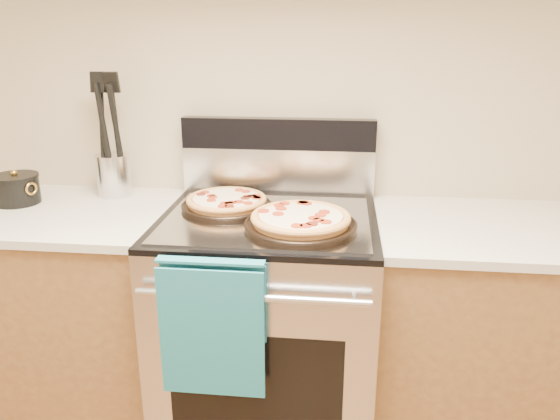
# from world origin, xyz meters

# --- Properties ---
(wall_back) EXTENTS (4.00, 0.00, 4.00)m
(wall_back) POSITION_xyz_m (0.00, 2.00, 1.35)
(wall_back) COLOR tan
(wall_back) RESTS_ON ground
(range_body) EXTENTS (0.76, 0.68, 0.90)m
(range_body) POSITION_xyz_m (0.00, 1.65, 0.45)
(range_body) COLOR #B7B7BC
(range_body) RESTS_ON ground
(oven_window) EXTENTS (0.56, 0.01, 0.40)m
(oven_window) POSITION_xyz_m (0.00, 1.31, 0.45)
(oven_window) COLOR black
(oven_window) RESTS_ON range_body
(cooktop) EXTENTS (0.76, 0.68, 0.02)m
(cooktop) POSITION_xyz_m (0.00, 1.65, 0.91)
(cooktop) COLOR black
(cooktop) RESTS_ON range_body
(backsplash_lower) EXTENTS (0.76, 0.06, 0.18)m
(backsplash_lower) POSITION_xyz_m (0.00, 1.96, 1.01)
(backsplash_lower) COLOR silver
(backsplash_lower) RESTS_ON cooktop
(backsplash_upper) EXTENTS (0.76, 0.06, 0.12)m
(backsplash_upper) POSITION_xyz_m (0.00, 1.96, 1.16)
(backsplash_upper) COLOR black
(backsplash_upper) RESTS_ON backsplash_lower
(oven_handle) EXTENTS (0.70, 0.03, 0.03)m
(oven_handle) POSITION_xyz_m (0.00, 1.27, 0.80)
(oven_handle) COLOR silver
(oven_handle) RESTS_ON range_body
(dish_towel) EXTENTS (0.32, 0.05, 0.42)m
(dish_towel) POSITION_xyz_m (-0.12, 1.27, 0.70)
(dish_towel) COLOR teal
(dish_towel) RESTS_ON oven_handle
(foil_sheet) EXTENTS (0.70, 0.55, 0.01)m
(foil_sheet) POSITION_xyz_m (0.00, 1.62, 0.92)
(foil_sheet) COLOR gray
(foil_sheet) RESTS_ON cooktop
(cabinet_left) EXTENTS (1.00, 0.62, 0.88)m
(cabinet_left) POSITION_xyz_m (-0.88, 1.68, 0.44)
(cabinet_left) COLOR brown
(cabinet_left) RESTS_ON ground
(countertop_left) EXTENTS (1.02, 0.64, 0.03)m
(countertop_left) POSITION_xyz_m (-0.88, 1.68, 0.90)
(countertop_left) COLOR #BCB5A9
(countertop_left) RESTS_ON cabinet_left
(cabinet_right) EXTENTS (1.00, 0.62, 0.88)m
(cabinet_right) POSITION_xyz_m (0.88, 1.68, 0.44)
(cabinet_right) COLOR brown
(cabinet_right) RESTS_ON ground
(countertop_right) EXTENTS (1.02, 0.64, 0.03)m
(countertop_right) POSITION_xyz_m (0.88, 1.68, 0.90)
(countertop_right) COLOR #BCB5A9
(countertop_right) RESTS_ON cabinet_right
(pepperoni_pizza_back) EXTENTS (0.43, 0.43, 0.04)m
(pepperoni_pizza_back) POSITION_xyz_m (-0.16, 1.72, 0.95)
(pepperoni_pizza_back) COLOR #B77637
(pepperoni_pizza_back) RESTS_ON foil_sheet
(pepperoni_pizza_front) EXTENTS (0.41, 0.41, 0.05)m
(pepperoni_pizza_front) POSITION_xyz_m (0.12, 1.54, 0.95)
(pepperoni_pizza_front) COLOR #B77637
(pepperoni_pizza_front) RESTS_ON foil_sheet
(utensil_crock) EXTENTS (0.16, 0.16, 0.17)m
(utensil_crock) POSITION_xyz_m (-0.65, 1.89, 0.99)
(utensil_crock) COLOR silver
(utensil_crock) RESTS_ON countertop_left
(saucepan) EXTENTS (0.22, 0.22, 0.10)m
(saucepan) POSITION_xyz_m (-0.99, 1.74, 0.96)
(saucepan) COLOR black
(saucepan) RESTS_ON countertop_left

